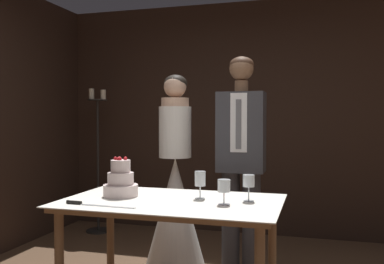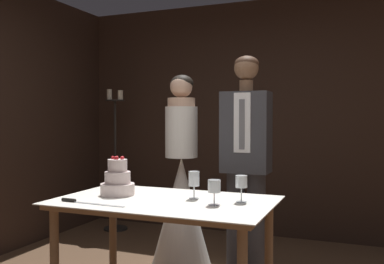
% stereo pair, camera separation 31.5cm
% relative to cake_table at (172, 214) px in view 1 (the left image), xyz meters
% --- Properties ---
extents(wall_back, '(4.56, 0.12, 2.64)m').
position_rel_cake_table_xyz_m(wall_back, '(0.12, 2.34, 0.61)').
color(wall_back, black).
rests_on(wall_back, ground_plane).
extents(cake_table, '(1.39, 0.85, 0.80)m').
position_rel_cake_table_xyz_m(cake_table, '(0.00, 0.00, 0.00)').
color(cake_table, brown).
rests_on(cake_table, ground_plane).
extents(tiered_cake, '(0.23, 0.23, 0.26)m').
position_rel_cake_table_xyz_m(tiered_cake, '(-0.37, 0.03, 0.19)').
color(tiered_cake, beige).
rests_on(tiered_cake, cake_table).
extents(cake_knife, '(0.46, 0.04, 0.02)m').
position_rel_cake_table_xyz_m(cake_knife, '(-0.44, -0.29, 0.10)').
color(cake_knife, silver).
rests_on(cake_knife, cake_table).
extents(wine_glass_near, '(0.07, 0.07, 0.17)m').
position_rel_cake_table_xyz_m(wine_glass_near, '(0.48, 0.10, 0.21)').
color(wine_glass_near, silver).
rests_on(wine_glass_near, cake_table).
extents(wine_glass_middle, '(0.08, 0.08, 0.15)m').
position_rel_cake_table_xyz_m(wine_glass_middle, '(0.35, -0.04, 0.20)').
color(wine_glass_middle, silver).
rests_on(wine_glass_middle, cake_table).
extents(wine_glass_far, '(0.07, 0.07, 0.18)m').
position_rel_cake_table_xyz_m(wine_glass_far, '(0.16, 0.10, 0.22)').
color(wine_glass_far, silver).
rests_on(wine_glass_far, cake_table).
extents(bride, '(0.54, 0.54, 1.69)m').
position_rel_cake_table_xyz_m(bride, '(-0.29, 0.93, -0.09)').
color(bride, white).
rests_on(bride, ground_plane).
extents(groom, '(0.38, 0.25, 1.82)m').
position_rel_cake_table_xyz_m(groom, '(0.29, 0.93, 0.30)').
color(groom, '#38383D').
rests_on(groom, ground_plane).
extents(candle_stand, '(0.28, 0.28, 1.66)m').
position_rel_cake_table_xyz_m(candle_stand, '(-1.55, 1.87, 0.05)').
color(candle_stand, black).
rests_on(candle_stand, ground_plane).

